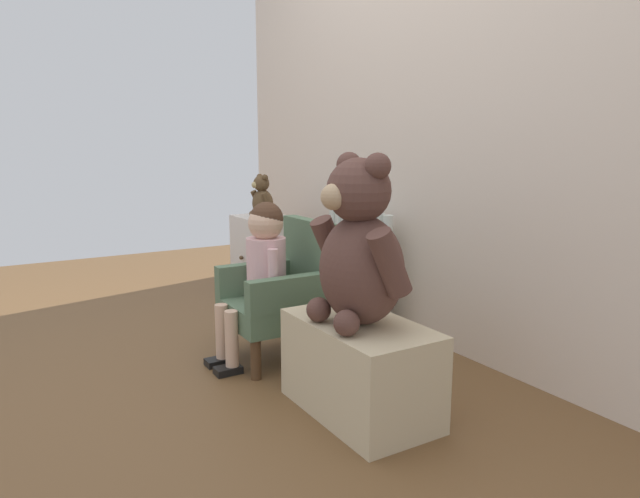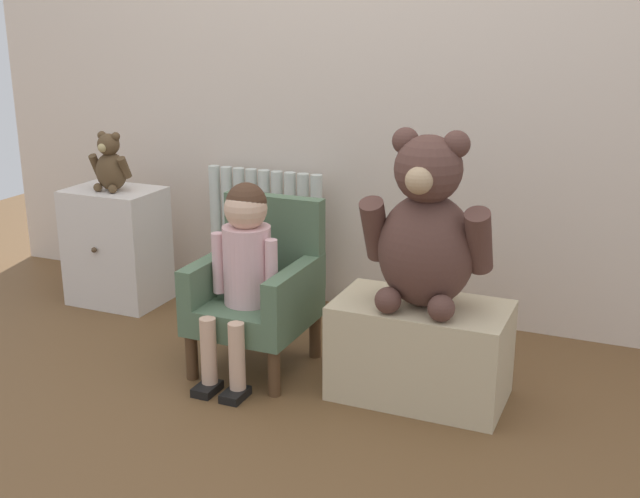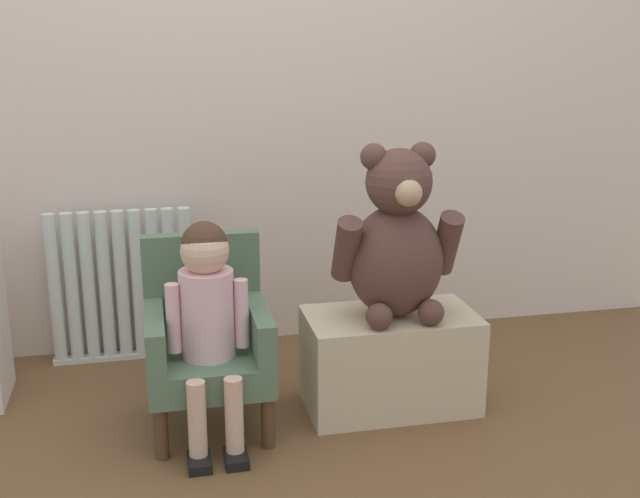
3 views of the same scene
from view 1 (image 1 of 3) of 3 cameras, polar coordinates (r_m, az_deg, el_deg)
name	(u,v)px [view 1 (image 1 of 3)]	position (r m, az deg, el deg)	size (l,w,h in m)	color
ground_plane	(181,396)	(2.29, -13.69, -14.09)	(6.00, 6.00, 0.00)	brown
back_wall	(440,86)	(2.73, 11.87, 15.69)	(3.80, 0.05, 2.40)	beige
radiator	(358,266)	(3.05, 3.86, -1.74)	(0.56, 0.05, 0.60)	silver
small_dresser	(265,259)	(3.44, -5.51, -1.03)	(0.40, 0.31, 0.52)	silver
child_armchair	(284,293)	(2.53, -3.62, -4.42)	(0.39, 0.41, 0.61)	#516B4F
child_figure	(262,260)	(2.44, -5.87, -1.14)	(0.25, 0.35, 0.70)	beige
low_bench	(360,368)	(2.05, 3.98, -11.75)	(0.58, 0.33, 0.33)	#C6B38D
large_teddy_bear	(360,250)	(1.92, 3.98, -0.14)	(0.42, 0.30, 0.58)	#53342D
small_teddy_bear	(262,198)	(3.37, -5.82, 5.06)	(0.18, 0.13, 0.25)	brown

